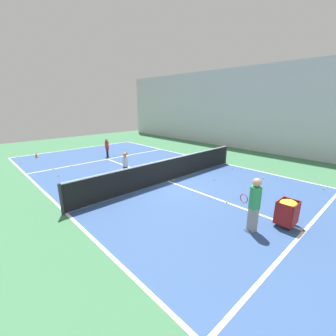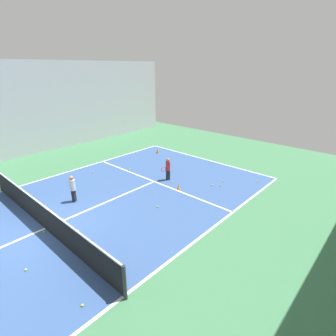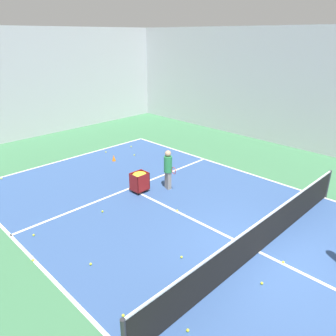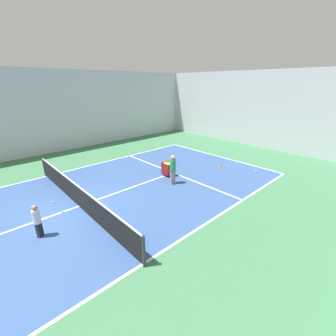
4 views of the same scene
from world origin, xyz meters
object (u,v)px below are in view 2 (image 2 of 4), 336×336
child_midcourt (73,187)px  training_cone_0 (179,187)px  training_cone_1 (158,151)px  tennis_net (43,216)px  player_near_baseline (168,168)px

child_midcourt → training_cone_0: child_midcourt is taller
training_cone_1 → tennis_net: bearing=109.2°
training_cone_0 → training_cone_1: bearing=-35.6°
tennis_net → player_near_baseline: 6.53m
tennis_net → child_midcourt: child_midcourt is taller
tennis_net → training_cone_1: tennis_net is taller
player_near_baseline → child_midcourt: size_ratio=0.98×
player_near_baseline → child_midcourt: 4.89m
training_cone_0 → tennis_net: bearing=75.0°
tennis_net → training_cone_1: bearing=-70.8°
player_near_baseline → training_cone_0: size_ratio=4.44×
child_midcourt → training_cone_1: bearing=161.4°
child_midcourt → tennis_net: bearing=-3.1°
child_midcourt → player_near_baseline: bearing=127.4°
child_midcourt → training_cone_0: 4.98m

